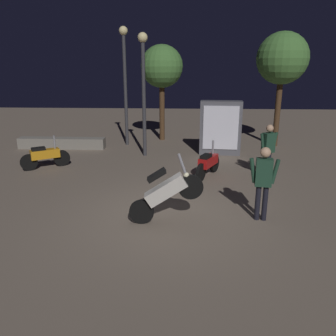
{
  "coord_description": "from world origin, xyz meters",
  "views": [
    {
      "loc": [
        0.37,
        -7.45,
        3.49
      ],
      "look_at": [
        -0.02,
        0.61,
        1.0
      ],
      "focal_mm": 36.51,
      "sensor_mm": 36.0,
      "label": 1
    }
  ],
  "objects_px": {
    "streetlamp_far": "(143,79)",
    "motorcycle_white_foreground": "(166,192)",
    "motorcycle_orange_parked_left": "(45,156)",
    "motorcycle_red_parked_right": "(208,163)",
    "streetlamp_near": "(125,72)",
    "person_rider_beside": "(268,146)",
    "kiosk_billboard": "(220,128)",
    "person_bystander_far": "(263,177)"
  },
  "relations": [
    {
      "from": "motorcycle_red_parked_right",
      "to": "kiosk_billboard",
      "type": "xyz_separation_m",
      "value": [
        0.64,
        2.85,
        0.61
      ]
    },
    {
      "from": "motorcycle_orange_parked_left",
      "to": "motorcycle_red_parked_right",
      "type": "height_order",
      "value": "same"
    },
    {
      "from": "motorcycle_orange_parked_left",
      "to": "kiosk_billboard",
      "type": "bearing_deg",
      "value": -13.21
    },
    {
      "from": "motorcycle_orange_parked_left",
      "to": "person_bystander_far",
      "type": "relative_size",
      "value": 0.84
    },
    {
      "from": "motorcycle_orange_parked_left",
      "to": "kiosk_billboard",
      "type": "distance_m",
      "value": 6.59
    },
    {
      "from": "motorcycle_orange_parked_left",
      "to": "streetlamp_near",
      "type": "distance_m",
      "value": 5.08
    },
    {
      "from": "streetlamp_far",
      "to": "motorcycle_white_foreground",
      "type": "bearing_deg",
      "value": -79.08
    },
    {
      "from": "motorcycle_red_parked_right",
      "to": "streetlamp_far",
      "type": "height_order",
      "value": "streetlamp_far"
    },
    {
      "from": "motorcycle_orange_parked_left",
      "to": "person_bystander_far",
      "type": "distance_m",
      "value": 7.58
    },
    {
      "from": "motorcycle_orange_parked_left",
      "to": "kiosk_billboard",
      "type": "height_order",
      "value": "kiosk_billboard"
    },
    {
      "from": "motorcycle_white_foreground",
      "to": "person_bystander_far",
      "type": "bearing_deg",
      "value": 2.51
    },
    {
      "from": "motorcycle_white_foreground",
      "to": "motorcycle_red_parked_right",
      "type": "xyz_separation_m",
      "value": [
        1.17,
        3.41,
        -0.31
      ]
    },
    {
      "from": "motorcycle_orange_parked_left",
      "to": "motorcycle_red_parked_right",
      "type": "bearing_deg",
      "value": -39.47
    },
    {
      "from": "motorcycle_white_foreground",
      "to": "motorcycle_orange_parked_left",
      "type": "xyz_separation_m",
      "value": [
        -4.37,
        4.04,
        -0.31
      ]
    },
    {
      "from": "kiosk_billboard",
      "to": "motorcycle_red_parked_right",
      "type": "bearing_deg",
      "value": 81.17
    },
    {
      "from": "motorcycle_red_parked_right",
      "to": "kiosk_billboard",
      "type": "relative_size",
      "value": 0.73
    },
    {
      "from": "motorcycle_red_parked_right",
      "to": "streetlamp_near",
      "type": "distance_m",
      "value": 6.06
    },
    {
      "from": "streetlamp_near",
      "to": "streetlamp_far",
      "type": "xyz_separation_m",
      "value": [
        1.0,
        -1.83,
        -0.21
      ]
    },
    {
      "from": "motorcycle_white_foreground",
      "to": "motorcycle_red_parked_right",
      "type": "bearing_deg",
      "value": 66.47
    },
    {
      "from": "motorcycle_white_foreground",
      "to": "streetlamp_near",
      "type": "relative_size",
      "value": 0.34
    },
    {
      "from": "motorcycle_white_foreground",
      "to": "motorcycle_orange_parked_left",
      "type": "relative_size",
      "value": 1.15
    },
    {
      "from": "motorcycle_orange_parked_left",
      "to": "person_rider_beside",
      "type": "relative_size",
      "value": 0.85
    },
    {
      "from": "motorcycle_white_foreground",
      "to": "kiosk_billboard",
      "type": "bearing_deg",
      "value": 69.29
    },
    {
      "from": "person_bystander_far",
      "to": "kiosk_billboard",
      "type": "xyz_separation_m",
      "value": [
        -0.37,
        5.99,
        0.01
      ]
    },
    {
      "from": "motorcycle_red_parked_right",
      "to": "person_bystander_far",
      "type": "relative_size",
      "value": 0.88
    },
    {
      "from": "motorcycle_orange_parked_left",
      "to": "person_bystander_far",
      "type": "bearing_deg",
      "value": -62.88
    },
    {
      "from": "person_bystander_far",
      "to": "streetlamp_far",
      "type": "height_order",
      "value": "streetlamp_far"
    },
    {
      "from": "motorcycle_orange_parked_left",
      "to": "person_bystander_far",
      "type": "xyz_separation_m",
      "value": [
        6.55,
        -3.77,
        0.6
      ]
    },
    {
      "from": "person_bystander_far",
      "to": "motorcycle_white_foreground",
      "type": "bearing_deg",
      "value": 105.23
    },
    {
      "from": "motorcycle_red_parked_right",
      "to": "person_rider_beside",
      "type": "bearing_deg",
      "value": -63.48
    },
    {
      "from": "motorcycle_orange_parked_left",
      "to": "streetlamp_near",
      "type": "bearing_deg",
      "value": 25.76
    },
    {
      "from": "person_rider_beside",
      "to": "streetlamp_near",
      "type": "height_order",
      "value": "streetlamp_near"
    },
    {
      "from": "motorcycle_red_parked_right",
      "to": "motorcycle_orange_parked_left",
      "type": "bearing_deg",
      "value": 110.44
    },
    {
      "from": "person_bystander_far",
      "to": "kiosk_billboard",
      "type": "height_order",
      "value": "kiosk_billboard"
    },
    {
      "from": "motorcycle_orange_parked_left",
      "to": "streetlamp_far",
      "type": "xyz_separation_m",
      "value": [
        3.23,
        1.85,
        2.48
      ]
    },
    {
      "from": "streetlamp_near",
      "to": "person_bystander_far",
      "type": "bearing_deg",
      "value": -59.89
    },
    {
      "from": "motorcycle_white_foreground",
      "to": "person_bystander_far",
      "type": "distance_m",
      "value": 2.22
    },
    {
      "from": "motorcycle_red_parked_right",
      "to": "streetlamp_near",
      "type": "height_order",
      "value": "streetlamp_near"
    },
    {
      "from": "person_rider_beside",
      "to": "kiosk_billboard",
      "type": "height_order",
      "value": "kiosk_billboard"
    },
    {
      "from": "person_rider_beside",
      "to": "person_bystander_far",
      "type": "relative_size",
      "value": 0.98
    },
    {
      "from": "motorcycle_orange_parked_left",
      "to": "person_rider_beside",
      "type": "bearing_deg",
      "value": -37.96
    },
    {
      "from": "motorcycle_white_foreground",
      "to": "person_rider_beside",
      "type": "height_order",
      "value": "person_rider_beside"
    }
  ]
}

